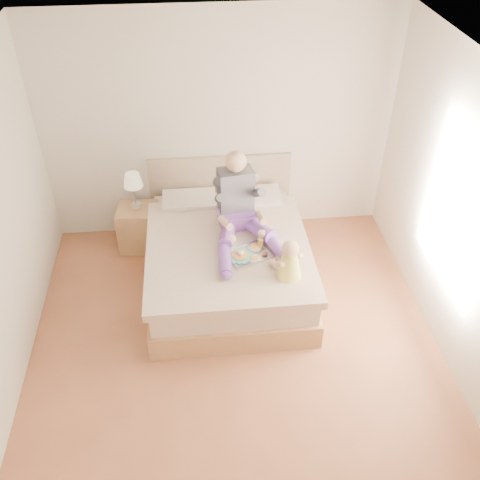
{
  "coord_description": "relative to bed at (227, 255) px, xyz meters",
  "views": [
    {
      "loc": [
        -0.3,
        -3.42,
        4.1
      ],
      "look_at": [
        0.12,
        0.82,
        0.73
      ],
      "focal_mm": 40.0,
      "sensor_mm": 36.0,
      "label": 1
    }
  ],
  "objects": [
    {
      "name": "room",
      "position": [
        0.08,
        -1.08,
        1.19
      ],
      "size": [
        4.02,
        4.22,
        2.71
      ],
      "color": "brown",
      "rests_on": "ground"
    },
    {
      "name": "lamp",
      "position": [
        -1.0,
        0.71,
        0.57
      ],
      "size": [
        0.22,
        0.22,
        0.44
      ],
      "color": "#B6B8BE",
      "rests_on": "nightstand"
    },
    {
      "name": "nightstand",
      "position": [
        -1.0,
        0.67,
        -0.04
      ],
      "size": [
        0.5,
        0.45,
        0.55
      ],
      "rotation": [
        0.0,
        0.0,
        -0.12
      ],
      "color": "olive",
      "rests_on": "ground"
    },
    {
      "name": "bed",
      "position": [
        0.0,
        0.0,
        0.0
      ],
      "size": [
        1.7,
        2.18,
        1.0
      ],
      "color": "olive",
      "rests_on": "ground"
    },
    {
      "name": "adult",
      "position": [
        0.15,
        0.05,
        0.56
      ],
      "size": [
        0.76,
        1.13,
        0.9
      ],
      "rotation": [
        0.0,
        0.0,
        0.15
      ],
      "color": "#6A3E9C",
      "rests_on": "bed"
    },
    {
      "name": "baby",
      "position": [
        0.54,
        -0.7,
        0.46
      ],
      "size": [
        0.32,
        0.37,
        0.42
      ],
      "rotation": [
        0.0,
        0.0,
        0.5
      ],
      "color": "#DED646",
      "rests_on": "bed"
    },
    {
      "name": "tray",
      "position": [
        0.19,
        -0.36,
        0.32
      ],
      "size": [
        0.51,
        0.46,
        0.12
      ],
      "rotation": [
        0.0,
        0.0,
        0.37
      ],
      "color": "#B6B8BE",
      "rests_on": "bed"
    }
  ]
}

